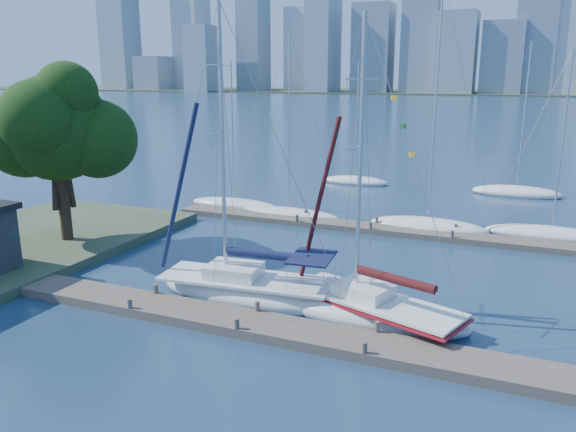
% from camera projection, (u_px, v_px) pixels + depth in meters
% --- Properties ---
extents(ground, '(700.00, 700.00, 0.00)m').
position_uv_depth(ground, '(248.00, 328.00, 22.30)').
color(ground, '#163148').
rests_on(ground, ground).
extents(near_dock, '(26.00, 2.00, 0.40)m').
position_uv_depth(near_dock, '(248.00, 324.00, 22.25)').
color(near_dock, '#4E4539').
rests_on(near_dock, ground).
extents(far_dock, '(30.00, 1.80, 0.36)m').
position_uv_depth(far_dock, '(389.00, 230.00, 35.81)').
color(far_dock, '#4E4539').
rests_on(far_dock, ground).
extents(shore, '(12.00, 22.00, 0.50)m').
position_uv_depth(shore, '(0.00, 251.00, 31.30)').
color(shore, '#38472D').
rests_on(shore, ground).
extents(far_shore, '(800.00, 100.00, 1.50)m').
position_uv_depth(far_shore, '(510.00, 93.00, 308.38)').
color(far_shore, '#38472D').
rests_on(far_shore, ground).
extents(tree, '(8.03, 7.32, 10.53)m').
position_uv_depth(tree, '(57.00, 126.00, 31.07)').
color(tree, black).
rests_on(tree, ground).
extents(sailboat_navy, '(8.61, 3.51, 13.35)m').
position_uv_depth(sailboat_navy, '(246.00, 277.00, 25.05)').
color(sailboat_navy, white).
rests_on(sailboat_navy, ground).
extents(sailboat_maroon, '(8.22, 4.93, 12.64)m').
position_uv_depth(sailboat_maroon, '(374.00, 297.00, 22.83)').
color(sailboat_maroon, white).
rests_on(sailboat_maroon, ground).
extents(bg_boat_0, '(7.38, 4.82, 11.11)m').
position_uv_depth(bg_boat_0, '(234.00, 204.00, 42.78)').
color(bg_boat_0, white).
rests_on(bg_boat_0, ground).
extents(bg_boat_1, '(7.62, 2.64, 13.05)m').
position_uv_depth(bg_boat_1, '(289.00, 214.00, 39.69)').
color(bg_boat_1, white).
rests_on(bg_boat_1, ground).
extents(bg_boat_2, '(7.67, 2.67, 15.98)m').
position_uv_depth(bg_boat_2, '(428.00, 226.00, 36.28)').
color(bg_boat_2, white).
rests_on(bg_boat_2, ground).
extents(bg_boat_4, '(8.11, 4.17, 11.65)m').
position_uv_depth(bg_boat_4, '(552.00, 234.00, 34.62)').
color(bg_boat_4, white).
rests_on(bg_boat_4, ground).
extents(bg_boat_6, '(6.41, 3.25, 11.34)m').
position_uv_depth(bg_boat_6, '(355.00, 181.00, 52.01)').
color(bg_boat_6, white).
rests_on(bg_boat_6, ground).
extents(bg_boat_7, '(7.53, 4.49, 12.77)m').
position_uv_depth(bg_boat_7, '(517.00, 192.00, 46.88)').
color(bg_boat_7, white).
rests_on(bg_boat_7, ground).
extents(skyline, '(504.00, 51.31, 111.83)m').
position_uv_depth(skyline, '(563.00, 18.00, 265.46)').
color(skyline, gray).
rests_on(skyline, ground).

